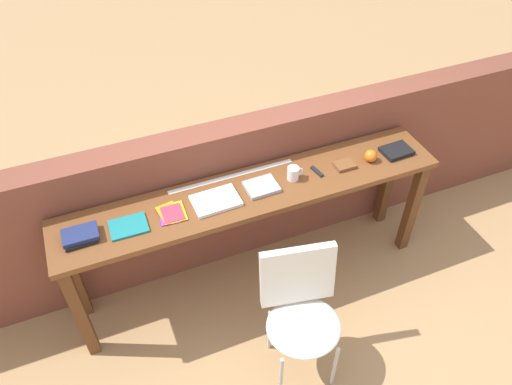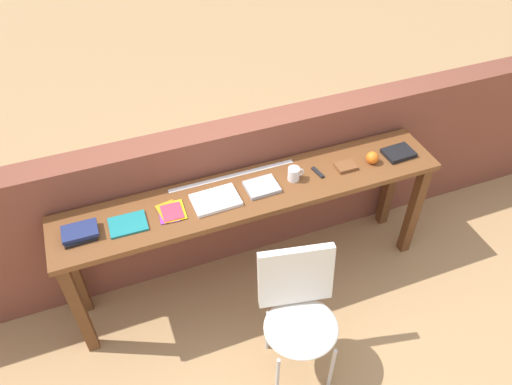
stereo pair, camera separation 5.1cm
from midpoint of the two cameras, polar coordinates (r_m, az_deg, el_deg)
The scene contains 15 objects.
ground_plane at distance 3.61m, azimuth 1.87°, elevation -13.05°, with size 40.00×40.00×0.00m, color tan.
brick_wall_back at distance 3.56m, azimuth -1.82°, elevation 0.17°, with size 6.00×0.20×1.14m, color brown.
sideboard at distance 3.21m, azimuth 0.14°, elevation -1.51°, with size 2.50×0.44×0.88m.
chair_white_moulded at distance 2.98m, azimuth 5.45°, elevation -13.21°, with size 0.52×0.53×0.89m.
book_stack_leftmost at distance 2.99m, azimuth -19.04°, elevation -4.41°, with size 0.20×0.15×0.05m.
magazine_cycling at distance 2.99m, azimuth -13.95°, elevation -3.54°, with size 0.22×0.17×0.01m, color #19757A.
pamphlet_pile_colourful at distance 3.01m, azimuth -9.24°, elevation -2.20°, with size 0.17×0.19×0.01m.
book_open_centre at distance 3.04m, azimuth -4.15°, elevation -0.87°, with size 0.28×0.20×0.02m, color white.
book_grey_hardcover at distance 3.12m, azimuth 1.13°, elevation 0.65°, with size 0.20×0.17×0.02m, color #9E9EA3.
mug at distance 3.17m, azimuth 4.84°, elevation 2.14°, with size 0.11×0.08×0.09m.
multitool_folded at distance 3.26m, azimuth 7.52°, elevation 2.29°, with size 0.02×0.11×0.02m, color black.
leather_journal_brown at distance 3.33m, azimuth 10.65°, elevation 2.95°, with size 0.13×0.10×0.02m, color brown.
sports_ball_small at distance 3.39m, azimuth 13.58°, elevation 3.89°, with size 0.08×0.08×0.08m, color orange.
book_repair_rightmost at distance 3.51m, azimuth 16.38°, elevation 4.36°, with size 0.20×0.15×0.03m, color black.
ruler_metal_back_edge at distance 3.22m, azimuth -2.27°, elevation 1.92°, with size 0.84×0.03×0.00m, color silver.
Camera 2 is at (-0.80, -1.84, 3.00)m, focal length 35.00 mm.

